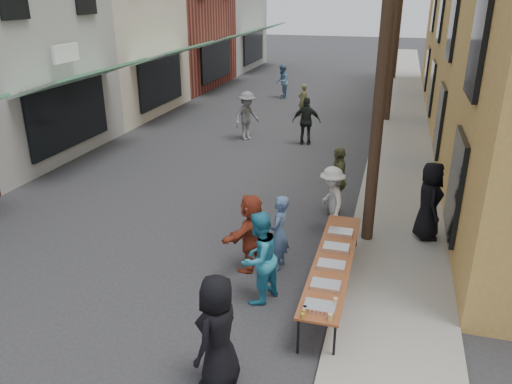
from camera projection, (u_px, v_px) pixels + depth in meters
The scene contains 27 objects.
ground at pixel (140, 281), 10.12m from camera, with size 120.00×120.00×0.00m, color #28282B.
sidewalk at pixel (402, 121), 22.22m from camera, with size 2.20×60.00×0.10m, color gray.
storefront_row at pixel (95, 20), 24.44m from camera, with size 8.00×37.00×9.00m.
utility_pole_near at pixel (385, 42), 10.02m from camera, with size 0.26×0.26×9.00m, color #2D2116.
utility_pole_mid at pixel (397, 16), 20.72m from camera, with size 0.26×0.26×9.00m, color #2D2116.
utility_pole_far at pixel (401, 7), 31.43m from camera, with size 0.26×0.26×9.00m, color #2D2116.
serving_table at pixel (333, 261), 9.44m from camera, with size 0.70×4.00×0.75m.
catering_tray_sausage at pixel (320, 307), 7.94m from camera, with size 0.50×0.33×0.08m, color maroon.
catering_tray_foil_b at pixel (326, 285), 8.52m from camera, with size 0.50×0.33×0.08m, color #B2B2B7.
catering_tray_buns at pixel (331, 265), 9.14m from camera, with size 0.50×0.33×0.08m, color tan.
catering_tray_foil_d at pixel (336, 248), 9.77m from camera, with size 0.50×0.33×0.08m, color #B2B2B7.
catering_tray_buns_end at pixel (341, 232), 10.39m from camera, with size 0.50×0.33×0.08m, color tan.
condiment_jar_a at pixel (303, 316), 7.73m from camera, with size 0.07×0.07×0.08m, color #A57F26.
condiment_jar_b at pixel (304, 312), 7.82m from camera, with size 0.07×0.07×0.08m, color #A57F26.
condiment_jar_c at pixel (305, 308), 7.91m from camera, with size 0.07×0.07×0.08m, color #A57F26.
cup_stack at pixel (330, 317), 7.66m from camera, with size 0.08×0.08×0.12m, color tan.
guest_front_a at pixel (218, 333), 7.14m from camera, with size 0.89×0.58×1.83m, color black.
guest_front_b at pixel (279, 233), 10.32m from camera, with size 0.60×0.39×1.63m, color #466188.
guest_front_c at pixel (259, 258), 9.17m from camera, with size 0.88×0.68×1.81m, color teal.
guest_front_d at pixel (331, 201), 11.83m from camera, with size 1.08×0.62×1.68m, color beige.
guest_front_e at pixel (338, 180), 12.90m from camera, with size 1.06×0.44×1.81m, color brown.
guest_queue_back at pixel (251, 232), 10.30m from camera, with size 1.55×0.49×1.67m, color #943720.
server at pixel (429, 201), 11.37m from camera, with size 0.90×0.58×1.84m, color black.
passerby_left at pixel (247, 116), 19.40m from camera, with size 1.22×0.70×1.88m, color slate.
passerby_mid at pixel (307, 121), 18.77m from camera, with size 1.06×0.44×1.80m, color black.
passerby_right at pixel (303, 100), 23.20m from camera, with size 0.54×0.35×1.48m, color brown.
passerby_far at pixel (282, 81), 27.03m from camera, with size 0.86×0.67×1.78m, color #537CA1.
Camera 1 is at (4.64, -7.73, 5.47)m, focal length 35.00 mm.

